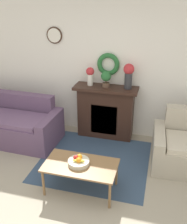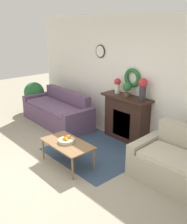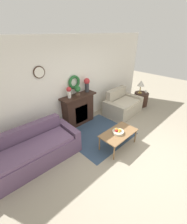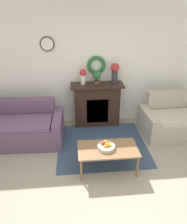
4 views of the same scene
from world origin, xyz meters
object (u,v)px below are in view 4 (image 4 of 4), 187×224
at_px(couch_left, 12,128).
at_px(coffee_table, 108,150).
at_px(fruit_bowl, 106,146).
at_px(vase_on_mantel_right, 115,72).
at_px(fireplace, 97,104).
at_px(loveseat_right, 173,121).
at_px(potted_plant_on_mantel, 97,76).
at_px(vase_on_mantel_left, 83,75).

xyz_separation_m(couch_left, coffee_table, (1.85, -1.04, 0.09)).
bearing_deg(coffee_table, fruit_bowl, 171.51).
relative_size(fruit_bowl, vase_on_mantel_right, 0.66).
height_order(fireplace, couch_left, fireplace).
height_order(couch_left, vase_on_mantel_right, vase_on_mantel_right).
xyz_separation_m(loveseat_right, potted_plant_on_mantel, (-1.63, 0.56, 0.88)).
bearing_deg(fruit_bowl, couch_left, 150.27).
height_order(fireplace, vase_on_mantel_right, vase_on_mantel_right).
xyz_separation_m(couch_left, fruit_bowl, (1.82, -1.04, 0.17)).
bearing_deg(loveseat_right, vase_on_mantel_right, 151.77).
relative_size(fruit_bowl, vase_on_mantel_left, 0.88).
bearing_deg(vase_on_mantel_left, fruit_bowl, -79.91).
height_order(loveseat_right, vase_on_mantel_right, vase_on_mantel_right).
relative_size(fireplace, coffee_table, 1.16).
bearing_deg(fireplace, couch_left, -162.47).
bearing_deg(potted_plant_on_mantel, fireplace, 73.35).
relative_size(loveseat_right, vase_on_mantel_right, 3.11).
distance_m(loveseat_right, coffee_table, 1.92).
bearing_deg(vase_on_mantel_left, loveseat_right, -16.85).
xyz_separation_m(fireplace, potted_plant_on_mantel, (-0.00, -0.01, 0.68)).
distance_m(loveseat_right, vase_on_mantel_right, 1.67).
bearing_deg(loveseat_right, fruit_bowl, -150.41).
height_order(couch_left, coffee_table, couch_left).
height_order(fireplace, coffee_table, fireplace).
bearing_deg(vase_on_mantel_right, loveseat_right, -25.44).
xyz_separation_m(fruit_bowl, potted_plant_on_mantel, (0.01, 1.61, 0.71)).
bearing_deg(couch_left, fruit_bowl, -27.99).
distance_m(couch_left, fruit_bowl, 2.10).
height_order(fireplace, potted_plant_on_mantel, potted_plant_on_mantel).
distance_m(couch_left, vase_on_mantel_right, 2.51).
distance_m(fireplace, fruit_bowl, 1.62).
height_order(couch_left, potted_plant_on_mantel, potted_plant_on_mantel).
relative_size(loveseat_right, fruit_bowl, 4.74).
bearing_deg(couch_left, loveseat_right, 1.77).
bearing_deg(coffee_table, vase_on_mantel_right, 76.78).
height_order(fruit_bowl, vase_on_mantel_right, vase_on_mantel_right).
height_order(coffee_table, fruit_bowl, fruit_bowl).
distance_m(fruit_bowl, potted_plant_on_mantel, 1.76).
relative_size(fireplace, vase_on_mantel_left, 3.48).
xyz_separation_m(couch_left, loveseat_right, (3.46, 0.00, 0.00)).
bearing_deg(fruit_bowl, fireplace, 89.38).
height_order(loveseat_right, coffee_table, loveseat_right).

